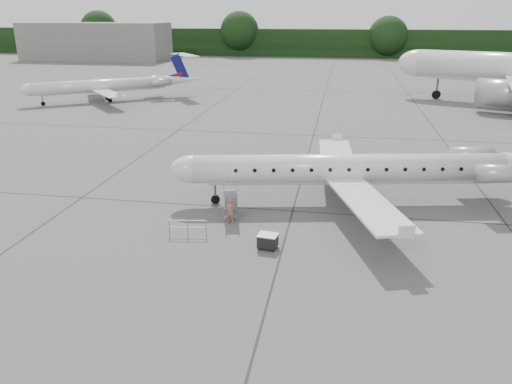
# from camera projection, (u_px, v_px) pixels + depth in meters

# --- Properties ---
(ground) EXTENTS (320.00, 320.00, 0.00)m
(ground) POSITION_uv_depth(u_px,v_px,m) (352.00, 250.00, 28.14)
(ground) COLOR #585855
(ground) RESTS_ON ground
(treeline) EXTENTS (260.00, 4.00, 8.00)m
(treeline) POSITION_uv_depth(u_px,v_px,m) (349.00, 43.00, 147.31)
(treeline) COLOR black
(treeline) RESTS_ON ground
(terminal_building) EXTENTS (40.00, 14.00, 10.00)m
(terminal_building) POSITION_uv_depth(u_px,v_px,m) (96.00, 41.00, 139.58)
(terminal_building) COLOR slate
(terminal_building) RESTS_ON ground
(main_regional_jet) EXTENTS (30.58, 24.53, 7.00)m
(main_regional_jet) POSITION_uv_depth(u_px,v_px,m) (349.00, 155.00, 33.95)
(main_regional_jet) COLOR silver
(main_regional_jet) RESTS_ON ground
(airstair) EXTENTS (1.28, 2.44, 2.19)m
(airstair) POSITION_uv_depth(u_px,v_px,m) (231.00, 200.00, 32.54)
(airstair) COLOR silver
(airstair) RESTS_ON ground
(passenger) EXTENTS (0.68, 0.52, 1.66)m
(passenger) POSITION_uv_depth(u_px,v_px,m) (230.00, 211.00, 31.39)
(passenger) COLOR #87594A
(passenger) RESTS_ON ground
(safety_railing) EXTENTS (2.19, 0.38, 1.00)m
(safety_railing) POSITION_uv_depth(u_px,v_px,m) (188.00, 228.00, 29.71)
(safety_railing) COLOR gray
(safety_railing) RESTS_ON ground
(baggage_cart) EXTENTS (1.15, 0.98, 0.91)m
(baggage_cart) POSITION_uv_depth(u_px,v_px,m) (268.00, 241.00, 28.17)
(baggage_cart) COLOR black
(baggage_cart) RESTS_ON ground
(bg_regional_left) EXTENTS (30.58, 28.99, 6.51)m
(bg_regional_left) POSITION_uv_depth(u_px,v_px,m) (100.00, 79.00, 74.07)
(bg_regional_left) COLOR silver
(bg_regional_left) RESTS_ON ground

